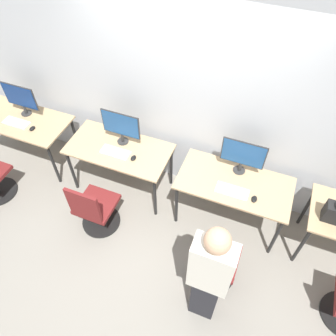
{
  "coord_description": "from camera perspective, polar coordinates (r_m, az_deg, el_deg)",
  "views": [
    {
      "loc": [
        0.87,
        -2.06,
        3.63
      ],
      "look_at": [
        0.0,
        0.13,
        0.89
      ],
      "focal_mm": 35.0,
      "sensor_mm": 36.0,
      "label": 1
    }
  ],
  "objects": [
    {
      "name": "ground_plane",
      "position": [
        4.26,
        -0.65,
        -9.03
      ],
      "size": [
        20.0,
        20.0,
        0.0
      ],
      "primitive_type": "plane",
      "color": "gray"
    },
    {
      "name": "person_right",
      "position": [
        3.01,
        7.22,
        -18.08
      ],
      "size": [
        0.36,
        0.21,
        1.6
      ],
      "color": "#232328",
      "rests_on": "ground_plane"
    },
    {
      "name": "keyboard_far_left",
      "position": [
        4.79,
        -24.9,
        7.17
      ],
      "size": [
        0.36,
        0.15,
        0.02
      ],
      "color": "silver",
      "rests_on": "desk_far_left"
    },
    {
      "name": "monitor_left",
      "position": [
        3.97,
        -8.22,
        7.26
      ],
      "size": [
        0.49,
        0.14,
        0.45
      ],
      "color": "#2D2D2D",
      "rests_on": "desk_left"
    },
    {
      "name": "keyboard_left",
      "position": [
        4.02,
        -9.16,
        2.74
      ],
      "size": [
        0.36,
        0.15,
        0.02
      ],
      "color": "silver",
      "rests_on": "desk_left"
    },
    {
      "name": "office_chair_right",
      "position": [
        3.64,
        8.28,
        -16.25
      ],
      "size": [
        0.48,
        0.48,
        0.86
      ],
      "color": "black",
      "rests_on": "ground_plane"
    },
    {
      "name": "mouse_left",
      "position": [
        3.92,
        -6.05,
        1.75
      ],
      "size": [
        0.06,
        0.09,
        0.03
      ],
      "color": "black",
      "rests_on": "desk_left"
    },
    {
      "name": "mouse_far_left",
      "position": [
        4.61,
        -22.57,
        6.38
      ],
      "size": [
        0.06,
        0.09,
        0.03
      ],
      "color": "black",
      "rests_on": "desk_far_left"
    },
    {
      "name": "monitor_far_left",
      "position": [
        4.75,
        -24.34,
        11.07
      ],
      "size": [
        0.49,
        0.14,
        0.45
      ],
      "color": "#2D2D2D",
      "rests_on": "desk_far_left"
    },
    {
      "name": "keyboard_right",
      "position": [
        3.66,
        11.1,
        -3.93
      ],
      "size": [
        0.36,
        0.15,
        0.02
      ],
      "color": "silver",
      "rests_on": "desk_right"
    },
    {
      "name": "monitor_right",
      "position": [
        3.68,
        12.91,
        2.21
      ],
      "size": [
        0.49,
        0.14,
        0.45
      ],
      "color": "#2D2D2D",
      "rests_on": "desk_right"
    },
    {
      "name": "desk_right",
      "position": [
        3.81,
        11.39,
        -3.26
      ],
      "size": [
        1.28,
        0.65,
        0.74
      ],
      "color": "tan",
      "rests_on": "ground_plane"
    },
    {
      "name": "wall_back",
      "position": [
        3.71,
        3.75,
        12.27
      ],
      "size": [
        12.0,
        0.05,
        2.8
      ],
      "color": "#B7BCC1",
      "rests_on": "ground_plane"
    },
    {
      "name": "mouse_right",
      "position": [
        3.64,
        14.8,
        -5.25
      ],
      "size": [
        0.06,
        0.09,
        0.03
      ],
      "color": "black",
      "rests_on": "desk_right"
    },
    {
      "name": "office_chair_left",
      "position": [
        4.02,
        -12.59,
        -7.17
      ],
      "size": [
        0.48,
        0.48,
        0.86
      ],
      "color": "black",
      "rests_on": "ground_plane"
    },
    {
      "name": "desk_left",
      "position": [
        4.13,
        -8.48,
        2.67
      ],
      "size": [
        1.28,
        0.65,
        0.74
      ],
      "color": "tan",
      "rests_on": "ground_plane"
    },
    {
      "name": "desk_far_left",
      "position": [
        4.88,
        -23.95,
        7.08
      ],
      "size": [
        1.28,
        0.65,
        0.74
      ],
      "color": "tan",
      "rests_on": "ground_plane"
    }
  ]
}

